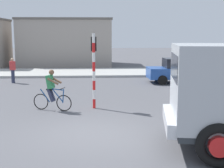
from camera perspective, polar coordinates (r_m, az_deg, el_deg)
ground_plane at (r=10.37m, az=-3.59°, el=-8.80°), size 120.00×120.00×0.00m
sidewalk_far at (r=25.50m, az=-3.23°, el=2.11°), size 80.00×5.00×0.16m
cyclist at (r=13.35m, az=-10.85°, el=-1.07°), size 1.66×0.67×1.72m
traffic_light_pole at (r=13.44m, az=-3.31°, el=4.32°), size 0.24×0.43×3.20m
car_red_near at (r=18.52m, az=18.16°, el=1.31°), size 4.32×2.77×1.60m
car_white_mid at (r=21.04m, az=12.04°, el=2.45°), size 4.03×1.94×1.60m
pedestrian_near_kerb at (r=21.43m, az=-17.50°, el=2.43°), size 0.34×0.22×1.62m
building_mid_block at (r=32.47m, az=-8.21°, el=7.50°), size 9.01×6.40×4.63m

